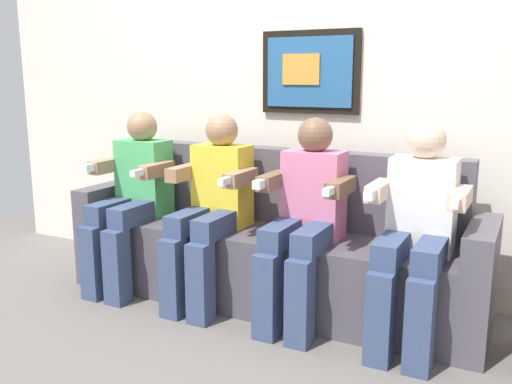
{
  "coord_description": "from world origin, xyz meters",
  "views": [
    {
      "loc": [
        1.36,
        -2.52,
        1.32
      ],
      "look_at": [
        0.0,
        0.15,
        0.7
      ],
      "focal_mm": 39.01,
      "sensor_mm": 36.0,
      "label": 1
    }
  ],
  "objects": [
    {
      "name": "ground_plane",
      "position": [
        0.0,
        0.0,
        0.0
      ],
      "size": [
        6.33,
        6.33,
        0.0
      ],
      "primitive_type": "plane",
      "color": "#66605B"
    },
    {
      "name": "couch",
      "position": [
        0.0,
        0.33,
        0.31
      ],
      "size": [
        2.47,
        0.58,
        0.9
      ],
      "color": "#514C56",
      "rests_on": "ground_plane"
    },
    {
      "name": "person_right_center",
      "position": [
        0.29,
        0.16,
        0.61
      ],
      "size": [
        0.46,
        0.56,
        1.11
      ],
      "color": "pink",
      "rests_on": "ground_plane"
    },
    {
      "name": "person_leftmost",
      "position": [
        -0.87,
        0.16,
        0.61
      ],
      "size": [
        0.46,
        0.56,
        1.11
      ],
      "color": "#4CB266",
      "rests_on": "ground_plane"
    },
    {
      "name": "person_left_center",
      "position": [
        -0.29,
        0.16,
        0.61
      ],
      "size": [
        0.46,
        0.56,
        1.11
      ],
      "color": "yellow",
      "rests_on": "ground_plane"
    },
    {
      "name": "back_wall_assembly",
      "position": [
        0.0,
        0.76,
        1.3
      ],
      "size": [
        4.87,
        0.1,
        2.6
      ],
      "color": "silver",
      "rests_on": "ground_plane"
    },
    {
      "name": "person_rightmost",
      "position": [
        0.87,
        0.16,
        0.61
      ],
      "size": [
        0.46,
        0.56,
        1.11
      ],
      "color": "white",
      "rests_on": "ground_plane"
    }
  ]
}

